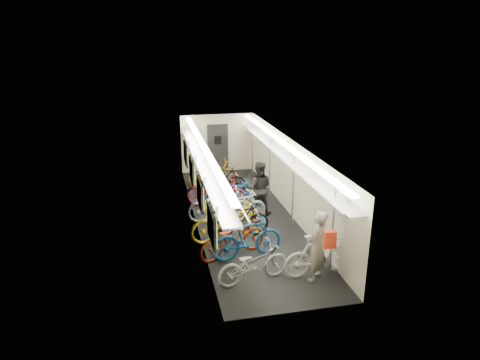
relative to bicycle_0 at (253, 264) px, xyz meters
name	(u,v)px	position (x,y,z in m)	size (l,w,h in m)	color
train_car_shell	(228,161)	(0.22, 4.40, 1.20)	(10.00, 10.00, 10.00)	black
bicycle_0	(253,264)	(0.00, 0.00, 0.00)	(0.61, 1.75, 0.92)	#9F9EA3
bicycle_1	(247,238)	(0.12, 1.11, 0.10)	(0.53, 1.86, 1.12)	navy
bicycle_2	(233,238)	(-0.23, 1.30, 0.04)	(0.67, 1.91, 1.00)	maroon
bicycle_3	(240,221)	(0.16, 2.22, 0.07)	(0.50, 1.76, 1.06)	black
bicycle_4	(228,221)	(-0.18, 2.25, 0.10)	(0.74, 2.12, 1.12)	yellow
bicycle_5	(240,209)	(0.36, 3.11, 0.08)	(0.50, 1.78, 1.07)	silver
bicycle_6	(220,206)	(-0.19, 3.52, 0.06)	(0.68, 1.96, 1.03)	silver
bicycle_7	(233,196)	(0.32, 4.10, 0.11)	(0.53, 1.89, 1.14)	#194E9A
bicycle_8	(217,192)	(-0.10, 4.67, 0.09)	(0.73, 2.09, 1.10)	maroon
bicycle_9	(223,179)	(0.37, 6.09, 0.04)	(0.47, 1.68, 1.01)	black
bicycle_10	(213,173)	(0.12, 6.97, 0.02)	(0.64, 1.83, 0.96)	orange
bicycle_11	(319,255)	(1.57, -0.04, 0.08)	(0.50, 1.78, 1.07)	white
bicycle_12	(217,177)	(0.18, 6.40, 0.04)	(0.66, 1.89, 0.99)	slate
passenger_near	(317,246)	(1.43, -0.21, 0.39)	(0.62, 0.41, 1.71)	gray
passenger_mid	(259,188)	(1.11, 3.86, 0.40)	(0.84, 0.65, 1.72)	black
backpack	(330,239)	(1.48, -0.75, 0.82)	(0.26, 0.14, 0.38)	#AF2811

